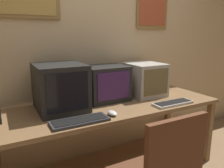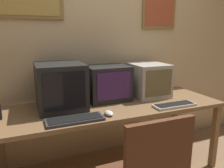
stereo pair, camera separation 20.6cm
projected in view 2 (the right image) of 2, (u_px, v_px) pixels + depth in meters
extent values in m
cube|color=#D1B284|center=(96.00, 42.00, 2.39)|extent=(8.00, 0.05, 2.60)
cube|color=olive|center=(159.00, 4.00, 2.55)|extent=(0.44, 0.02, 0.55)
cube|color=#AD4C2D|center=(160.00, 4.00, 2.54)|extent=(0.39, 0.01, 0.47)
cube|color=olive|center=(112.00, 107.00, 2.11)|extent=(2.15, 0.74, 0.04)
cube|color=olive|center=(215.00, 137.00, 2.28)|extent=(0.06, 0.06, 0.69)
cube|color=olive|center=(1.00, 145.00, 2.10)|extent=(0.06, 0.06, 0.69)
cube|color=olive|center=(175.00, 116.00, 2.86)|extent=(0.06, 0.06, 0.69)
cube|color=black|center=(60.00, 86.00, 1.99)|extent=(0.42, 0.46, 0.41)
cube|color=black|center=(65.00, 91.00, 1.77)|extent=(0.34, 0.01, 0.31)
cube|color=black|center=(107.00, 83.00, 2.24)|extent=(0.42, 0.34, 0.35)
cube|color=#3D1E56|center=(114.00, 86.00, 2.08)|extent=(0.34, 0.01, 0.27)
cube|color=#B7B2A8|center=(148.00, 80.00, 2.38)|extent=(0.37, 0.40, 0.35)
cube|color=brown|center=(159.00, 83.00, 2.19)|extent=(0.30, 0.01, 0.27)
cube|color=#333338|center=(75.00, 120.00, 1.71)|extent=(0.45, 0.17, 0.02)
cube|color=black|center=(75.00, 118.00, 1.71)|extent=(0.42, 0.14, 0.00)
cube|color=beige|center=(174.00, 105.00, 2.06)|extent=(0.42, 0.14, 0.02)
cube|color=black|center=(175.00, 104.00, 2.05)|extent=(0.38, 0.11, 0.00)
ellipsoid|color=silver|center=(109.00, 113.00, 1.83)|extent=(0.07, 0.11, 0.04)
cube|color=brown|center=(159.00, 162.00, 1.16)|extent=(0.41, 0.04, 0.47)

